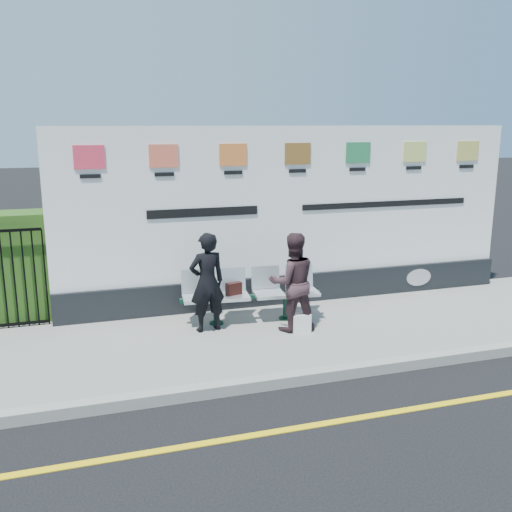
{
  "coord_description": "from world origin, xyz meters",
  "views": [
    {
      "loc": [
        -2.97,
        -5.09,
        3.16
      ],
      "look_at": [
        -0.55,
        2.71,
        1.25
      ],
      "focal_mm": 40.0,
      "sensor_mm": 36.0,
      "label": 1
    }
  ],
  "objects": [
    {
      "name": "ground",
      "position": [
        0.0,
        0.0,
        0.0
      ],
      "size": [
        80.0,
        80.0,
        0.0
      ],
      "primitive_type": "plane",
      "color": "black"
    },
    {
      "name": "pavement",
      "position": [
        0.0,
        2.5,
        0.06
      ],
      "size": [
        14.0,
        3.0,
        0.12
      ],
      "primitive_type": "cube",
      "color": "gray",
      "rests_on": "ground"
    },
    {
      "name": "kerb",
      "position": [
        0.0,
        1.0,
        0.07
      ],
      "size": [
        14.0,
        0.18,
        0.14
      ],
      "primitive_type": "cube",
      "color": "gray",
      "rests_on": "ground"
    },
    {
      "name": "yellow_line",
      "position": [
        0.0,
        0.0,
        0.0
      ],
      "size": [
        14.0,
        0.1,
        0.01
      ],
      "primitive_type": "cube",
      "color": "yellow",
      "rests_on": "ground"
    },
    {
      "name": "billboard",
      "position": [
        0.5,
        3.85,
        1.42
      ],
      "size": [
        8.0,
        0.3,
        3.0
      ],
      "color": "black",
      "rests_on": "pavement"
    },
    {
      "name": "bench",
      "position": [
        -0.52,
        3.04,
        0.35
      ],
      "size": [
        2.17,
        0.76,
        0.45
      ],
      "primitive_type": null,
      "rotation": [
        0.0,
        0.0,
        -0.1
      ],
      "color": "silver",
      "rests_on": "pavement"
    },
    {
      "name": "woman_left",
      "position": [
        -1.26,
        2.86,
        0.87
      ],
      "size": [
        0.6,
        0.44,
        1.5
      ],
      "primitive_type": "imported",
      "rotation": [
        0.0,
        0.0,
        3.3
      ],
      "color": "black",
      "rests_on": "pavement"
    },
    {
      "name": "woman_right",
      "position": [
        -0.04,
        2.51,
        0.86
      ],
      "size": [
        0.76,
        0.61,
        1.49
      ],
      "primitive_type": "imported",
      "rotation": [
        0.0,
        0.0,
        3.08
      ],
      "color": "#39252A",
      "rests_on": "pavement"
    },
    {
      "name": "handbag_brown",
      "position": [
        -0.79,
        3.07,
        0.67
      ],
      "size": [
        0.26,
        0.16,
        0.19
      ],
      "primitive_type": "cube",
      "rotation": [
        0.0,
        0.0,
        0.24
      ],
      "color": "black",
      "rests_on": "bench"
    },
    {
      "name": "carrier_bag_white",
      "position": [
        0.05,
        2.38,
        0.26
      ],
      "size": [
        0.28,
        0.17,
        0.28
      ],
      "primitive_type": "cube",
      "color": "white",
      "rests_on": "pavement"
    }
  ]
}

